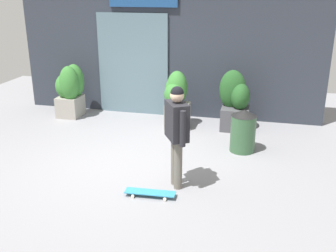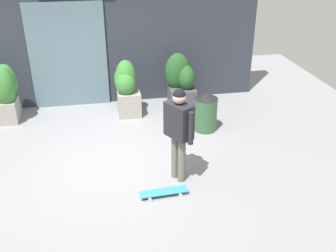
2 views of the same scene
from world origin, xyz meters
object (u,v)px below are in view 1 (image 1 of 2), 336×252
object	(u,v)px
planter_box_right	(70,89)
planter_box_mid	(235,102)
planter_box_left	(176,97)
trash_bin	(243,131)
skateboard	(150,193)
skateboarder	(177,127)

from	to	relation	value
planter_box_right	planter_box_mid	size ratio (longest dim) A/B	0.97
planter_box_left	trash_bin	world-z (taller)	planter_box_left
trash_bin	planter_box_left	bearing A→B (deg)	144.88
skateboard	planter_box_mid	size ratio (longest dim) A/B	0.60
trash_bin	planter_box_mid	bearing A→B (deg)	101.35
skateboard	planter_box_left	bearing A→B (deg)	-87.82
planter_box_right	trash_bin	distance (m)	4.39
planter_box_right	trash_bin	xyz separation A→B (m)	(4.20, -1.24, -0.26)
planter_box_left	planter_box_right	world-z (taller)	same
skateboard	planter_box_mid	xyz separation A→B (m)	(1.00, 3.38, 0.56)
planter_box_right	skateboard	bearing A→B (deg)	-48.66
planter_box_left	planter_box_mid	xyz separation A→B (m)	(1.30, 0.17, -0.06)
planter_box_right	skateboarder	bearing A→B (deg)	-41.86
skateboard	planter_box_mid	world-z (taller)	planter_box_mid
planter_box_mid	trash_bin	size ratio (longest dim) A/B	1.57
planter_box_left	trash_bin	size ratio (longest dim) A/B	1.51
skateboarder	skateboard	distance (m)	1.08
planter_box_right	planter_box_mid	xyz separation A→B (m)	(3.95, 0.03, -0.06)
planter_box_left	trash_bin	bearing A→B (deg)	-35.12
skateboard	planter_box_left	world-z (taller)	planter_box_left
skateboarder	planter_box_right	bearing A→B (deg)	-72.07
skateboarder	skateboard	xyz separation A→B (m)	(-0.32, -0.42, -0.94)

